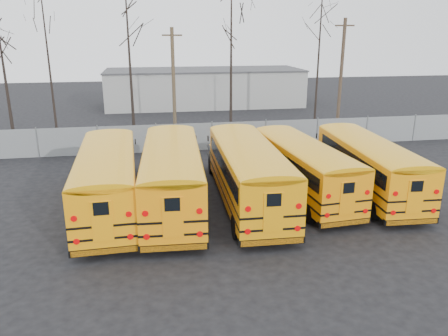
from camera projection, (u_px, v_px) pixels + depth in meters
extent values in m
plane|color=black|center=(249.00, 214.00, 20.60)|extent=(120.00, 120.00, 0.00)
cube|color=gray|center=(212.00, 136.00, 31.58)|extent=(40.00, 0.04, 2.00)
cube|color=#9C9B97|center=(204.00, 88.00, 50.41)|extent=(22.00, 8.00, 4.00)
cylinder|color=black|center=(77.00, 236.00, 17.29)|extent=(0.32, 1.02, 1.01)
cylinder|color=black|center=(135.00, 231.00, 17.74)|extent=(0.32, 1.02, 1.01)
cylinder|color=black|center=(93.00, 172.00, 25.22)|extent=(0.32, 1.02, 1.01)
cylinder|color=black|center=(133.00, 169.00, 25.67)|extent=(0.32, 1.02, 1.01)
cube|color=#FF980A|center=(108.00, 180.00, 20.23)|extent=(2.89, 9.50, 2.38)
cube|color=#FF980A|center=(112.00, 160.00, 25.63)|extent=(2.34, 1.81, 1.01)
cube|color=black|center=(106.00, 170.00, 19.88)|extent=(2.90, 8.49, 0.71)
cube|color=black|center=(109.00, 188.00, 21.25)|extent=(2.99, 11.24, 0.09)
cube|color=black|center=(109.00, 178.00, 21.10)|extent=(2.99, 11.24, 0.09)
cube|color=black|center=(105.00, 250.00, 16.31)|extent=(2.60, 0.32, 0.28)
cube|color=black|center=(114.00, 165.00, 26.55)|extent=(2.43, 0.30, 0.26)
cube|color=#FF980A|center=(102.00, 221.00, 15.84)|extent=(0.76, 0.07, 1.57)
cylinder|color=#B20505|center=(76.00, 242.00, 15.85)|extent=(0.22, 0.05, 0.22)
cylinder|color=#B20505|center=(130.00, 237.00, 16.23)|extent=(0.22, 0.05, 0.22)
cylinder|color=#B20505|center=(74.00, 219.00, 15.58)|extent=(0.22, 0.05, 0.22)
cylinder|color=#B20505|center=(129.00, 214.00, 15.96)|extent=(0.22, 0.05, 0.22)
cylinder|color=black|center=(144.00, 231.00, 17.68)|extent=(0.34, 1.06, 1.04)
cylinder|color=black|center=(202.00, 228.00, 17.94)|extent=(0.34, 1.06, 1.04)
cylinder|color=black|center=(152.00, 167.00, 25.96)|extent=(0.34, 1.06, 1.04)
cylinder|color=black|center=(192.00, 166.00, 26.23)|extent=(0.34, 1.06, 1.04)
cube|color=orange|center=(172.00, 175.00, 20.65)|extent=(3.10, 9.81, 2.45)
cube|color=orange|center=(172.00, 157.00, 26.28)|extent=(2.43, 1.89, 1.04)
cube|color=black|center=(172.00, 166.00, 20.29)|extent=(3.09, 8.77, 0.73)
cube|color=black|center=(172.00, 184.00, 21.71)|extent=(3.22, 11.60, 0.09)
cube|color=black|center=(172.00, 174.00, 21.56)|extent=(3.22, 11.60, 0.09)
cube|color=black|center=(174.00, 247.00, 16.54)|extent=(2.67, 0.37, 0.29)
cube|color=black|center=(172.00, 162.00, 27.25)|extent=(2.51, 0.34, 0.27)
cube|color=orange|center=(173.00, 217.00, 16.06)|extent=(0.78, 0.08, 1.61)
cylinder|color=#B20505|center=(147.00, 237.00, 16.16)|extent=(0.23, 0.05, 0.23)
cylinder|color=#B20505|center=(200.00, 234.00, 16.38)|extent=(0.23, 0.05, 0.23)
cylinder|color=#B20505|center=(145.00, 214.00, 15.87)|extent=(0.23, 0.05, 0.23)
cylinder|color=#B20505|center=(199.00, 211.00, 16.10)|extent=(0.23, 0.05, 0.23)
cylinder|color=black|center=(236.00, 227.00, 18.09)|extent=(0.32, 1.04, 1.03)
cylinder|color=black|center=(291.00, 223.00, 18.42)|extent=(0.32, 1.04, 1.03)
cylinder|color=black|center=(212.00, 166.00, 26.30)|extent=(0.32, 1.04, 1.03)
cylinder|color=black|center=(250.00, 164.00, 26.62)|extent=(0.32, 1.04, 1.03)
cube|color=orange|center=(248.00, 173.00, 21.07)|extent=(2.83, 9.69, 2.43)
cube|color=orange|center=(230.00, 155.00, 26.65)|extent=(2.37, 1.82, 1.03)
cube|color=black|center=(249.00, 163.00, 20.71)|extent=(2.84, 8.65, 0.72)
cube|color=black|center=(245.00, 182.00, 22.12)|extent=(2.90, 11.47, 0.09)
cube|color=black|center=(245.00, 172.00, 21.97)|extent=(2.90, 11.47, 0.09)
cube|color=black|center=(272.00, 241.00, 17.00)|extent=(2.65, 0.29, 0.29)
cube|color=black|center=(228.00, 160.00, 27.60)|extent=(2.49, 0.27, 0.27)
cube|color=orange|center=(273.00, 213.00, 16.52)|extent=(0.78, 0.06, 1.60)
cylinder|color=#B20505|center=(248.00, 232.00, 16.59)|extent=(0.23, 0.05, 0.23)
cylinder|color=#B20505|center=(298.00, 228.00, 16.86)|extent=(0.23, 0.05, 0.23)
cylinder|color=#B20505|center=(248.00, 209.00, 16.31)|extent=(0.23, 0.05, 0.23)
cylinder|color=#B20505|center=(299.00, 206.00, 16.58)|extent=(0.23, 0.05, 0.23)
cylinder|color=black|center=(309.00, 213.00, 19.60)|extent=(0.35, 0.97, 0.95)
cylinder|color=black|center=(352.00, 208.00, 20.12)|extent=(0.35, 0.97, 0.95)
cylinder|color=black|center=(253.00, 163.00, 26.96)|extent=(0.35, 0.97, 0.95)
cylinder|color=black|center=(285.00, 161.00, 27.48)|extent=(0.35, 0.97, 0.95)
cube|color=orange|center=(303.00, 167.00, 22.37)|extent=(3.12, 9.00, 2.23)
cube|color=orange|center=(268.00, 153.00, 27.38)|extent=(2.27, 1.79, 0.95)
cube|color=black|center=(306.00, 159.00, 22.05)|extent=(3.08, 8.06, 0.66)
cube|color=black|center=(296.00, 175.00, 23.32)|extent=(3.29, 10.63, 0.09)
cube|color=black|center=(297.00, 167.00, 23.18)|extent=(3.29, 10.63, 0.09)
cube|color=black|center=(344.00, 222.00, 18.73)|extent=(2.44, 0.42, 0.27)
cube|color=black|center=(264.00, 158.00, 28.24)|extent=(2.29, 0.38, 0.25)
cube|color=orange|center=(348.00, 198.00, 18.29)|extent=(0.71, 0.10, 1.47)
cylinder|color=#B20505|center=(327.00, 215.00, 18.27)|extent=(0.21, 0.06, 0.21)
cylinder|color=#B20505|center=(365.00, 211.00, 18.70)|extent=(0.21, 0.06, 0.21)
cylinder|color=#B20505|center=(329.00, 196.00, 18.01)|extent=(0.21, 0.06, 0.21)
cylinder|color=#B20505|center=(367.00, 192.00, 18.45)|extent=(0.21, 0.06, 0.21)
cylinder|color=black|center=(374.00, 210.00, 19.88)|extent=(0.32, 0.98, 0.97)
cylinder|color=black|center=(419.00, 208.00, 20.14)|extent=(0.32, 0.98, 0.97)
cylinder|color=black|center=(316.00, 160.00, 27.56)|extent=(0.32, 0.98, 0.97)
cylinder|color=black|center=(349.00, 159.00, 27.82)|extent=(0.32, 0.98, 0.97)
cube|color=#FF950A|center=(369.00, 165.00, 22.64)|extent=(2.83, 9.08, 2.27)
cube|color=#FF950A|center=(331.00, 151.00, 27.87)|extent=(2.25, 1.74, 0.97)
cube|color=black|center=(372.00, 157.00, 22.31)|extent=(2.82, 8.12, 0.68)
cube|color=black|center=(361.00, 173.00, 23.63)|extent=(2.94, 10.74, 0.09)
cube|color=black|center=(362.00, 165.00, 23.49)|extent=(2.94, 10.74, 0.09)
cube|color=black|center=(411.00, 221.00, 18.84)|extent=(2.48, 0.33, 0.27)
cube|color=black|center=(327.00, 155.00, 28.76)|extent=(2.32, 0.30, 0.25)
cube|color=#FF950A|center=(416.00, 197.00, 18.39)|extent=(0.73, 0.07, 1.50)
cylinder|color=#B20505|center=(393.00, 213.00, 18.48)|extent=(0.21, 0.05, 0.21)
cylinder|color=#B20505|center=(434.00, 211.00, 18.69)|extent=(0.21, 0.05, 0.21)
cylinder|color=#B20505|center=(396.00, 194.00, 18.22)|extent=(0.21, 0.05, 0.21)
cylinder|color=#B20505|center=(437.00, 192.00, 18.43)|extent=(0.21, 0.05, 0.21)
cylinder|color=#4E402C|center=(174.00, 87.00, 32.77)|extent=(0.27, 0.27, 8.56)
cube|color=#4E402C|center=(172.00, 35.00, 31.66)|extent=(1.45, 0.68, 0.11)
cylinder|color=#463628|center=(341.00, 75.00, 37.55)|extent=(0.29, 0.29, 9.33)
cube|color=#463628|center=(345.00, 25.00, 36.34)|extent=(1.66, 0.13, 0.12)
cone|color=black|center=(6.00, 84.00, 31.05)|extent=(0.26, 0.26, 9.34)
cone|color=black|center=(49.00, 68.00, 30.26)|extent=(0.26, 0.26, 11.66)
cone|color=black|center=(130.00, 61.00, 34.01)|extent=(0.26, 0.26, 12.12)
cone|color=black|center=(231.00, 61.00, 32.84)|extent=(0.26, 0.26, 12.28)
cone|color=black|center=(319.00, 57.00, 35.08)|extent=(0.26, 0.26, 12.59)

